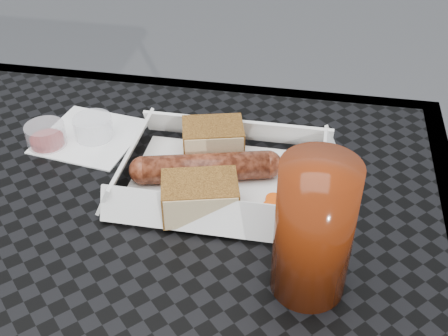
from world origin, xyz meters
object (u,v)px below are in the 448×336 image
object	(u,v)px
food_tray	(226,182)
bratwurst	(206,167)
patio_table	(79,317)
drink_glass	(314,231)

from	to	relation	value
food_tray	bratwurst	size ratio (longest dim) A/B	1.27
patio_table	food_tray	size ratio (longest dim) A/B	3.64
food_tray	bratwurst	xyz separation A→B (m)	(-0.02, -0.00, 0.02)
drink_glass	bratwurst	bearing A→B (deg)	132.56
food_tray	drink_glass	xyz separation A→B (m)	(0.10, -0.14, 0.07)
patio_table	drink_glass	distance (m)	0.28
patio_table	drink_glass	size ratio (longest dim) A/B	5.62
patio_table	drink_glass	xyz separation A→B (m)	(0.23, 0.02, 0.15)
patio_table	food_tray	xyz separation A→B (m)	(0.13, 0.16, 0.08)
patio_table	drink_glass	world-z (taller)	drink_glass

